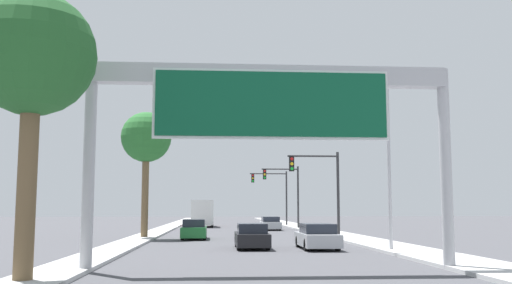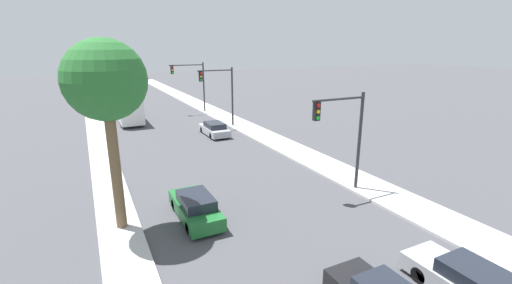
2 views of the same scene
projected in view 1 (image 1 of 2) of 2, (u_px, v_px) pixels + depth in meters
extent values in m
cube|color=#B9B9B9|center=(305.00, 228.00, 62.22)|extent=(3.00, 120.00, 0.15)
cube|color=#B9B9B9|center=(166.00, 228.00, 61.18)|extent=(2.00, 120.00, 0.15)
cylinder|color=#B2B2B7|center=(89.00, 166.00, 20.03)|extent=(0.42, 0.42, 7.37)
cylinder|color=#B2B2B7|center=(446.00, 167.00, 20.93)|extent=(0.42, 0.42, 7.37)
cube|color=#B2B2B7|center=(271.00, 76.00, 20.87)|extent=(12.90, 0.60, 0.70)
cube|color=white|center=(272.00, 104.00, 20.44)|extent=(8.49, 0.08, 2.54)
cube|color=#0C5133|center=(272.00, 104.00, 20.39)|extent=(8.29, 0.16, 2.34)
cube|color=#A5A8AD|center=(270.00, 225.00, 57.27)|extent=(1.87, 4.71, 0.66)
cube|color=#1E232D|center=(270.00, 219.00, 57.11)|extent=(1.64, 2.45, 0.51)
cylinder|color=black|center=(261.00, 227.00, 58.64)|extent=(0.22, 0.64, 0.64)
cylinder|color=black|center=(277.00, 226.00, 58.76)|extent=(0.22, 0.64, 0.64)
cylinder|color=black|center=(263.00, 227.00, 55.75)|extent=(0.22, 0.64, 0.64)
cylinder|color=black|center=(280.00, 227.00, 55.86)|extent=(0.22, 0.64, 0.64)
cube|color=#A5A8AD|center=(317.00, 239.00, 30.82)|extent=(1.84, 4.80, 0.67)
cube|color=#1E232D|center=(318.00, 228.00, 30.65)|extent=(1.62, 2.49, 0.52)
cylinder|color=black|center=(298.00, 242.00, 32.22)|extent=(0.22, 0.64, 0.64)
cylinder|color=black|center=(326.00, 241.00, 32.33)|extent=(0.22, 0.64, 0.64)
cylinder|color=black|center=(306.00, 245.00, 29.27)|extent=(0.22, 0.64, 0.64)
cylinder|color=black|center=(338.00, 245.00, 29.38)|extent=(0.22, 0.64, 0.64)
cube|color=#1E662D|center=(194.00, 232.00, 40.59)|extent=(1.74, 4.63, 0.70)
cube|color=#1E232D|center=(194.00, 223.00, 40.43)|extent=(1.53, 2.41, 0.54)
cylinder|color=black|center=(185.00, 234.00, 41.94)|extent=(0.22, 0.64, 0.64)
cylinder|color=black|center=(205.00, 234.00, 42.04)|extent=(0.22, 0.64, 0.64)
cylinder|color=black|center=(182.00, 236.00, 39.09)|extent=(0.22, 0.64, 0.64)
cylinder|color=black|center=(204.00, 236.00, 39.20)|extent=(0.22, 0.64, 0.64)
cube|color=black|center=(252.00, 239.00, 31.19)|extent=(1.74, 4.49, 0.67)
cube|color=#1E232D|center=(252.00, 228.00, 31.04)|extent=(1.53, 2.34, 0.52)
cylinder|color=black|center=(237.00, 241.00, 32.50)|extent=(0.22, 0.64, 0.64)
cylinder|color=black|center=(263.00, 241.00, 32.60)|extent=(0.22, 0.64, 0.64)
cylinder|color=black|center=(239.00, 244.00, 29.74)|extent=(0.22, 0.64, 0.64)
cylinder|color=black|center=(268.00, 244.00, 29.84)|extent=(0.22, 0.64, 0.64)
cube|color=red|center=(203.00, 216.00, 70.28)|extent=(2.29, 2.29, 1.81)
cube|color=silver|center=(203.00, 212.00, 66.28)|extent=(2.49, 5.89, 2.81)
cylinder|color=black|center=(194.00, 222.00, 70.00)|extent=(0.28, 1.00, 1.00)
cylinder|color=black|center=(212.00, 222.00, 70.16)|extent=(0.28, 1.00, 1.00)
cylinder|color=black|center=(192.00, 223.00, 64.60)|extent=(0.28, 1.00, 1.00)
cylinder|color=black|center=(212.00, 223.00, 64.76)|extent=(0.28, 1.00, 1.00)
cylinder|color=#2D2D30|center=(338.00, 195.00, 40.70)|extent=(0.20, 0.20, 6.21)
cylinder|color=#2D2D30|center=(313.00, 156.00, 40.90)|extent=(3.63, 0.14, 0.14)
cube|color=black|center=(292.00, 164.00, 40.73)|extent=(0.35, 0.28, 1.05)
cylinder|color=red|center=(292.00, 159.00, 40.61)|extent=(0.22, 0.04, 0.22)
cylinder|color=yellow|center=(292.00, 164.00, 40.57)|extent=(0.22, 0.04, 0.22)
cylinder|color=green|center=(292.00, 169.00, 40.53)|extent=(0.22, 0.04, 0.22)
cylinder|color=#2D2D30|center=(298.00, 198.00, 60.54)|extent=(0.20, 0.20, 6.64)
cylinder|color=#2D2D30|center=(280.00, 169.00, 60.76)|extent=(3.88, 0.14, 0.14)
cube|color=black|center=(265.00, 174.00, 60.58)|extent=(0.35, 0.28, 1.05)
cylinder|color=red|center=(265.00, 171.00, 60.46)|extent=(0.22, 0.04, 0.22)
cylinder|color=yellow|center=(265.00, 174.00, 60.42)|extent=(0.22, 0.04, 0.22)
cylinder|color=green|center=(265.00, 178.00, 60.38)|extent=(0.22, 0.04, 0.22)
cylinder|color=#2D2D30|center=(287.00, 199.00, 70.46)|extent=(0.20, 0.20, 6.75)
cylinder|color=#2D2D30|center=(268.00, 174.00, 70.66)|extent=(4.56, 0.14, 0.14)
cube|color=black|center=(253.00, 178.00, 70.46)|extent=(0.35, 0.28, 1.05)
cylinder|color=red|center=(253.00, 175.00, 70.34)|extent=(0.22, 0.04, 0.22)
cylinder|color=yellow|center=(253.00, 178.00, 70.30)|extent=(0.22, 0.04, 0.22)
cylinder|color=green|center=(253.00, 181.00, 70.26)|extent=(0.22, 0.04, 0.22)
cylinder|color=brown|center=(28.00, 167.00, 16.70)|extent=(0.56, 0.56, 6.81)
sphere|color=#235B28|center=(33.00, 54.00, 17.09)|extent=(3.76, 3.76, 3.76)
cylinder|color=brown|center=(145.00, 187.00, 41.28)|extent=(0.50, 0.50, 7.37)
sphere|color=#286B2D|center=(146.00, 137.00, 41.70)|extent=(3.68, 3.68, 3.68)
cylinder|color=#B2B2B7|center=(389.00, 165.00, 29.14)|extent=(0.18, 0.18, 8.83)
cylinder|color=#B2B2B7|center=(362.00, 82.00, 29.54)|extent=(2.58, 0.12, 0.12)
cube|color=#B2B2A8|center=(338.00, 84.00, 29.44)|extent=(0.60, 0.28, 0.20)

